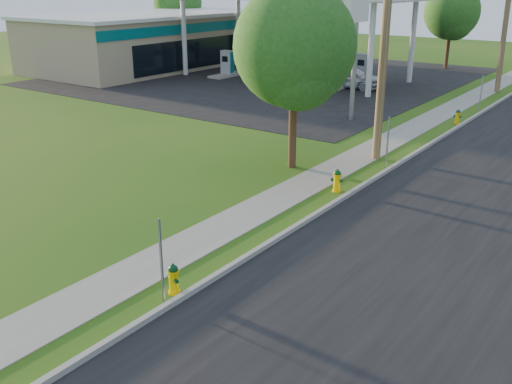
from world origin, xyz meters
TOP-DOWN VIEW (x-y plane):
  - road at (4.50, 10.00)m, footprint 8.00×120.00m
  - curb at (0.50, 10.00)m, footprint 0.15×120.00m
  - sidewalk at (-1.25, 10.00)m, footprint 1.50×120.00m
  - forecourt at (-16.00, 32.00)m, footprint 26.00×28.00m
  - utility_pole_mid at (-0.60, 17.00)m, footprint 1.40×0.32m
  - utility_pole_far at (-0.60, 35.00)m, footprint 1.40×0.32m
  - sign_post_near at (0.25, 4.20)m, footprint 0.05×0.04m
  - sign_post_mid at (0.25, 16.00)m, footprint 0.05×0.04m
  - sign_post_far at (0.25, 28.20)m, footprint 0.05×0.04m
  - fuel_pump_nw at (-18.50, 30.00)m, footprint 1.20×3.20m
  - fuel_pump_ne at (-9.50, 30.00)m, footprint 1.20×3.20m
  - fuel_pump_sw at (-18.50, 34.00)m, footprint 1.20×3.20m
  - fuel_pump_se at (-9.50, 34.00)m, footprint 1.20×3.20m
  - convenience_store at (-26.98, 32.00)m, footprint 10.40×22.40m
  - price_pylon at (-4.50, 22.50)m, footprint 0.34×2.04m
  - tree_verge at (-2.64, 14.05)m, footprint 4.41×4.41m
  - tree_lot at (-6.64, 43.66)m, footprint 4.34×4.34m
  - tree_back at (-32.18, 39.55)m, footprint 4.73×4.73m
  - hydrant_near at (0.15, 4.63)m, footprint 0.38×0.34m
  - hydrant_mid at (-0.06, 12.70)m, footprint 0.41×0.36m
  - hydrant_far at (0.15, 24.81)m, footprint 0.39×0.34m
  - car_silver at (-8.88, 30.95)m, footprint 4.24×1.76m

SIDE VIEW (x-z plane):
  - road at x=4.50m, z-range 0.00..0.02m
  - forecourt at x=-16.00m, z-range 0.00..0.02m
  - sidewalk at x=-1.25m, z-range 0.00..0.03m
  - curb at x=0.50m, z-range 0.00..0.15m
  - hydrant_near at x=0.15m, z-range -0.01..0.73m
  - hydrant_far at x=0.15m, z-range -0.01..0.74m
  - hydrant_mid at x=-0.06m, z-range -0.01..0.78m
  - car_silver at x=-8.88m, z-range 0.00..1.44m
  - fuel_pump_nw at x=-18.50m, z-range -0.23..1.67m
  - fuel_pump_ne at x=-9.50m, z-range -0.23..1.67m
  - fuel_pump_sw at x=-18.50m, z-range -0.23..1.67m
  - fuel_pump_se at x=-9.50m, z-range -0.23..1.67m
  - sign_post_near at x=0.25m, z-range 0.00..2.00m
  - sign_post_mid at x=0.25m, z-range 0.00..2.00m
  - sign_post_far at x=0.25m, z-range 0.00..2.00m
  - convenience_store at x=-26.98m, z-range 0.01..4.25m
  - tree_lot at x=-6.64m, z-range 0.95..7.53m
  - tree_verge at x=-2.64m, z-range 0.96..7.65m
  - tree_back at x=-32.18m, z-range 1.03..8.20m
  - utility_pole_far at x=-0.60m, z-range 0.05..9.56m
  - utility_pole_mid at x=-0.60m, z-range 0.05..9.85m
  - price_pylon at x=-4.50m, z-range 2.01..8.86m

